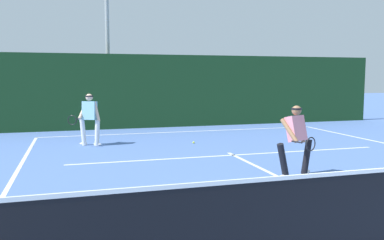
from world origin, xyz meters
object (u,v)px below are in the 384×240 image
(player_near, at_px, (296,138))
(tennis_ball, at_px, (194,142))
(player_far, at_px, (89,117))
(light_pole, at_px, (107,33))

(player_near, height_order, tennis_ball, player_near)
(player_near, height_order, player_far, player_far)
(light_pole, bearing_deg, tennis_ball, -69.68)
(player_near, xyz_separation_m, tennis_ball, (-0.85, 4.78, -0.81))
(player_near, bearing_deg, player_far, -73.27)
(player_far, height_order, tennis_ball, player_far)
(tennis_ball, relative_size, light_pole, 0.01)
(player_far, distance_m, light_pole, 6.23)
(player_near, relative_size, tennis_ball, 23.38)
(tennis_ball, bearing_deg, light_pole, 110.32)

